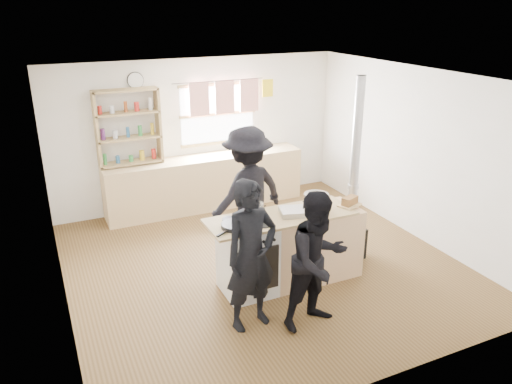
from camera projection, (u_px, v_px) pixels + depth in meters
The scene contains 14 objects.
ground at pixel (261, 264), 6.82m from camera, with size 5.00×5.00×0.01m, color brown.
back_counter at pixel (206, 182), 8.53m from camera, with size 3.40×0.55×0.90m, color #D6B781.
shelving_unit at pixel (128, 127), 7.78m from camera, with size 1.00×0.28×1.20m.
thermos at pixel (247, 142), 8.62m from camera, with size 0.10×0.10×0.34m, color silver.
cooking_island at pixel (291, 248), 6.24m from camera, with size 1.97×0.64×0.93m.
skillet_greens at pixel (235, 225), 5.69m from camera, with size 0.45×0.45×0.05m.
roast_tray at pixel (294, 211), 6.04m from camera, with size 0.40×0.37×0.07m.
stockpot_stove at pixel (255, 209), 6.01m from camera, with size 0.21×0.21×0.17m.
stockpot_counter at pixel (316, 202), 6.16m from camera, with size 0.31×0.31×0.23m.
bread_board at pixel (350, 202), 6.29m from camera, with size 0.33×0.29×0.12m.
flue_heater at pixel (351, 212), 6.78m from camera, with size 0.35×0.35×2.50m.
person_near_left at pixel (251, 256), 5.25m from camera, with size 0.61×0.40×1.69m, color black.
person_near_right at pixel (318, 261), 5.29m from camera, with size 0.75×0.59×1.55m, color black.
person_far at pixel (248, 193), 6.78m from camera, with size 1.18×0.68×1.83m, color black.
Camera 1 is at (-2.59, -5.43, 3.35)m, focal length 35.00 mm.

